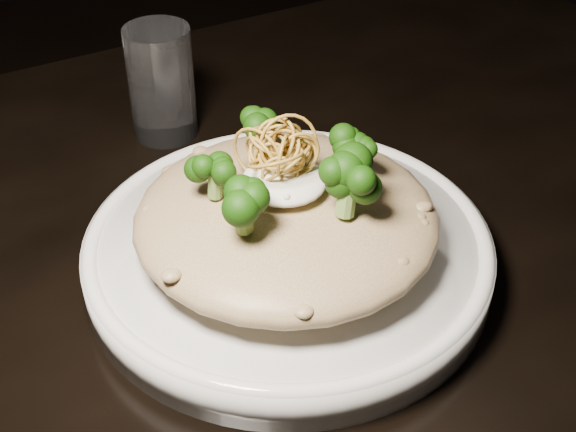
% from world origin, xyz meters
% --- Properties ---
extents(table, '(1.10, 0.80, 0.75)m').
position_xyz_m(table, '(0.00, 0.00, 0.67)').
color(table, black).
rests_on(table, ground).
extents(plate, '(0.32, 0.32, 0.03)m').
position_xyz_m(plate, '(-0.05, -0.05, 0.77)').
color(plate, silver).
rests_on(plate, table).
extents(risotto, '(0.23, 0.23, 0.05)m').
position_xyz_m(risotto, '(-0.05, -0.06, 0.81)').
color(risotto, brown).
rests_on(risotto, plate).
extents(broccoli, '(0.16, 0.16, 0.06)m').
position_xyz_m(broccoli, '(-0.05, -0.06, 0.86)').
color(broccoli, black).
rests_on(broccoli, risotto).
extents(cheese, '(0.06, 0.06, 0.02)m').
position_xyz_m(cheese, '(-0.05, -0.06, 0.84)').
color(cheese, white).
rests_on(cheese, risotto).
extents(shallots, '(0.06, 0.06, 0.04)m').
position_xyz_m(shallots, '(-0.05, -0.05, 0.87)').
color(shallots, brown).
rests_on(shallots, cheese).
extents(drinking_glass, '(0.07, 0.07, 0.11)m').
position_xyz_m(drinking_glass, '(-0.05, 0.19, 0.81)').
color(drinking_glass, silver).
rests_on(drinking_glass, table).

